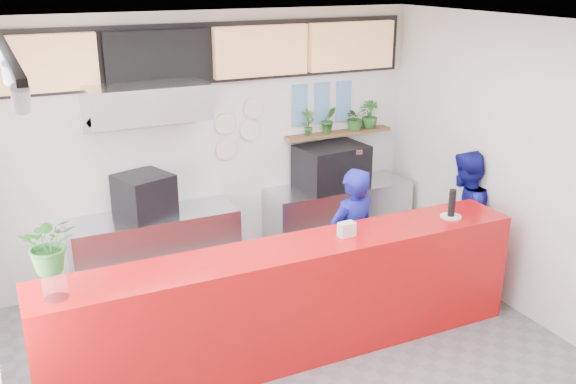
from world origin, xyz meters
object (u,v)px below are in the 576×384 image
object	(u,v)px
espresso_machine	(331,166)
panini_oven	(144,196)
service_counter	(292,302)
staff_center	(351,242)
pepper_mill	(452,203)
staff_right	(462,219)

from	to	relation	value
espresso_machine	panini_oven	bearing A→B (deg)	173.84
panini_oven	service_counter	bearing A→B (deg)	-83.51
service_counter	staff_center	world-z (taller)	staff_center
panini_oven	espresso_machine	distance (m)	2.27
staff_center	pepper_mill	xyz separation A→B (m)	(0.82, -0.51, 0.47)
panini_oven	pepper_mill	world-z (taller)	pepper_mill
staff_right	staff_center	bearing A→B (deg)	-23.46
espresso_machine	pepper_mill	size ratio (longest dim) A/B	2.95
staff_center	pepper_mill	world-z (taller)	staff_center
staff_right	service_counter	bearing A→B (deg)	-12.87
panini_oven	pepper_mill	xyz separation A→B (m)	(2.60, -1.84, 0.12)
staff_right	espresso_machine	bearing A→B (deg)	-78.21
service_counter	staff_center	bearing A→B (deg)	27.80
espresso_machine	staff_center	distance (m)	1.47
staff_right	pepper_mill	xyz separation A→B (m)	(-0.64, -0.55, 0.48)
pepper_mill	staff_center	bearing A→B (deg)	148.14
panini_oven	staff_right	xyz separation A→B (m)	(3.24, -1.28, -0.36)
staff_center	espresso_machine	bearing A→B (deg)	-120.38
staff_center	pepper_mill	size ratio (longest dim) A/B	5.77
espresso_machine	staff_right	xyz separation A→B (m)	(0.97, -1.28, -0.38)
service_counter	panini_oven	distance (m)	2.09
service_counter	espresso_machine	xyz separation A→B (m)	(1.39, 1.80, 0.61)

